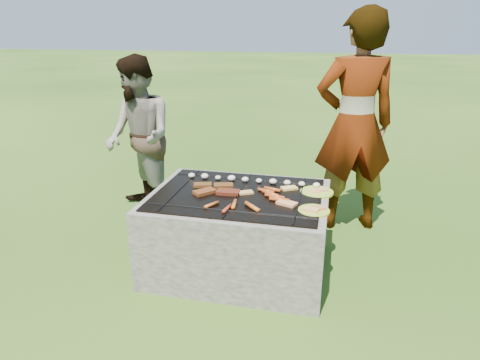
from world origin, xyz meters
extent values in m
plane|color=#1F4110|center=(0.00, 0.00, 0.00)|extent=(60.00, 60.00, 0.00)
cube|color=gray|center=(0.00, 0.41, 0.30)|extent=(1.30, 0.18, 0.60)
cube|color=#9B948A|center=(0.00, -0.41, 0.30)|extent=(1.30, 0.18, 0.60)
cube|color=gray|center=(-0.56, 0.00, 0.30)|extent=(0.18, 0.64, 0.60)
cube|color=#A0978E|center=(0.56, 0.00, 0.30)|extent=(0.18, 0.64, 0.60)
cube|color=black|center=(0.00, 0.00, 0.24)|extent=(0.94, 0.64, 0.48)
sphere|color=#FF5914|center=(0.00, 0.00, 0.46)|extent=(0.10, 0.10, 0.10)
cube|color=black|center=(0.00, 0.00, 0.61)|extent=(1.20, 0.90, 0.01)
cylinder|color=black|center=(-0.45, 0.00, 0.61)|extent=(0.01, 0.88, 0.01)
cylinder|color=black|center=(0.00, 0.00, 0.61)|extent=(0.01, 0.88, 0.01)
cylinder|color=black|center=(0.45, 0.00, 0.61)|extent=(0.01, 0.88, 0.01)
cylinder|color=black|center=(0.00, -0.32, 0.61)|extent=(1.18, 0.01, 0.01)
cylinder|color=black|center=(0.00, 0.32, 0.61)|extent=(1.18, 0.01, 0.01)
ellipsoid|color=beige|center=(-0.45, 0.26, 0.63)|extent=(0.05, 0.05, 0.04)
ellipsoid|color=beige|center=(-0.34, 0.26, 0.63)|extent=(0.06, 0.06, 0.04)
ellipsoid|color=beige|center=(-0.23, 0.26, 0.63)|extent=(0.05, 0.05, 0.03)
ellipsoid|color=#EEE5CA|center=(-0.12, 0.26, 0.63)|extent=(0.06, 0.06, 0.04)
ellipsoid|color=beige|center=(-0.01, 0.26, 0.63)|extent=(0.05, 0.05, 0.04)
ellipsoid|color=white|center=(0.10, 0.26, 0.63)|extent=(0.05, 0.05, 0.03)
ellipsoid|color=beige|center=(0.22, 0.26, 0.63)|extent=(0.06, 0.06, 0.04)
ellipsoid|color=beige|center=(0.33, 0.26, 0.63)|extent=(0.06, 0.06, 0.04)
ellipsoid|color=beige|center=(0.44, 0.26, 0.63)|extent=(0.05, 0.05, 0.04)
ellipsoid|color=white|center=(0.55, 0.26, 0.63)|extent=(0.05, 0.05, 0.03)
ellipsoid|color=white|center=(0.55, 0.27, 0.63)|extent=(0.05, 0.05, 0.03)
cube|color=brown|center=(-0.30, 0.09, 0.62)|extent=(0.15, 0.11, 0.02)
cube|color=brown|center=(-0.14, 0.11, 0.62)|extent=(0.16, 0.12, 0.02)
cube|color=#9D471C|center=(-0.24, -0.05, 0.62)|extent=(0.17, 0.18, 0.02)
cube|color=maroon|center=(-0.07, -0.02, 0.62)|extent=(0.17, 0.10, 0.02)
cylinder|color=#E44125|center=(0.19, 0.07, 0.62)|extent=(0.13, 0.07, 0.02)
cylinder|color=#CF5C22|center=(0.23, 0.02, 0.62)|extent=(0.13, 0.09, 0.03)
cylinder|color=orange|center=(0.27, -0.03, 0.63)|extent=(0.15, 0.07, 0.03)
cylinder|color=orange|center=(0.31, -0.08, 0.63)|extent=(0.14, 0.04, 0.03)
cylinder|color=orange|center=(0.02, -0.23, 0.62)|extent=(0.04, 0.14, 0.03)
cylinder|color=orange|center=(0.15, -0.25, 0.63)|extent=(0.13, 0.13, 0.03)
cylinder|color=#C74120|center=(-0.13, -0.27, 0.62)|extent=(0.08, 0.12, 0.02)
cylinder|color=#C24020|center=(-0.01, -0.31, 0.62)|extent=(0.04, 0.13, 0.02)
cylinder|color=#E44125|center=(0.23, 0.11, 0.62)|extent=(0.13, 0.07, 0.02)
cube|color=#DFBE72|center=(0.05, 0.01, 0.62)|extent=(0.12, 0.10, 0.01)
cube|color=#FBCF80|center=(0.37, -0.13, 0.62)|extent=(0.15, 0.12, 0.02)
cube|color=#E3CB74|center=(0.35, 0.17, 0.62)|extent=(0.14, 0.12, 0.02)
cylinder|color=#C7E737|center=(0.56, 0.17, 0.61)|extent=(0.28, 0.28, 0.02)
cube|color=#DCC770|center=(0.54, 0.15, 0.62)|extent=(0.10, 0.06, 0.02)
cube|color=#D0BA6A|center=(0.59, 0.19, 0.62)|extent=(0.12, 0.10, 0.02)
cylinder|color=yellow|center=(0.56, -0.18, 0.61)|extent=(0.26, 0.26, 0.01)
cube|color=#F5E07D|center=(0.54, -0.20, 0.62)|extent=(0.11, 0.08, 0.02)
cube|color=tan|center=(0.59, -0.16, 0.62)|extent=(0.11, 0.09, 0.02)
imported|color=gray|center=(0.82, 0.96, 0.97)|extent=(0.80, 0.64, 1.93)
imported|color=gray|center=(-1.17, 0.82, 0.77)|extent=(0.94, 0.94, 1.54)
camera|label=1|loc=(0.66, -2.85, 1.77)|focal=32.00mm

